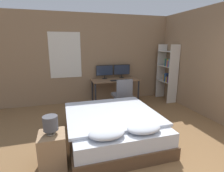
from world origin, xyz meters
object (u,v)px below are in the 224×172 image
bedside_lamp (50,123)px  monitor_right (122,70)px  office_chair (122,98)px  bookshelf (168,71)px  nightstand (53,150)px  keyboard (117,80)px  monitor_left (105,71)px  computer_mouse (126,80)px  desk (115,82)px  bed (113,126)px

bedside_lamp → monitor_right: bearing=53.5°
office_chair → bookshelf: size_ratio=0.50×
nightstand → monitor_right: (2.06, 2.79, 0.72)m
bedside_lamp → keyboard: bearing=53.1°
bedside_lamp → monitor_left: (1.50, 2.79, 0.28)m
keyboard → bookshelf: bookshelf is taller
monitor_left → computer_mouse: 0.74m
nightstand → keyboard: 3.01m
nightstand → keyboard: (1.78, 2.38, 0.48)m
monitor_left → computer_mouse: size_ratio=7.74×
monitor_left → office_chair: (0.27, -0.91, -0.62)m
bookshelf → computer_mouse: bearing=177.2°
nightstand → desk: (1.78, 2.58, 0.38)m
desk → nightstand: bearing=-124.6°
keyboard → computer_mouse: size_ratio=5.63×
nightstand → computer_mouse: computer_mouse is taller
bedside_lamp → computer_mouse: size_ratio=3.95×
bed → monitor_right: (0.98, 2.28, 0.73)m
nightstand → office_chair: (1.77, 1.88, 0.10)m
bed → monitor_right: monitor_right is taller
nightstand → office_chair: size_ratio=0.59×
keyboard → bookshelf: 1.70m
bed → monitor_left: size_ratio=3.52×
nightstand → bookshelf: bookshelf is taller
monitor_right → office_chair: (-0.29, -0.91, -0.62)m
bed → bedside_lamp: 1.28m
bed → monitor_left: bearing=79.8°
bookshelf → nightstand: bearing=-146.3°
office_chair → monitor_right: bearing=72.1°
desk → bookshelf: 1.74m
monitor_left → computer_mouse: monitor_left is taller
office_chair → bookshelf: bookshelf is taller
desk → monitor_right: 0.49m
computer_mouse → bookshelf: 1.42m
keyboard → office_chair: 0.63m
nightstand → bed: bearing=24.9°
desk → bookshelf: (1.68, -0.27, 0.33)m
monitor_left → keyboard: (0.28, -0.41, -0.24)m
computer_mouse → office_chair: bearing=-120.8°
nightstand → keyboard: size_ratio=1.36×
monitor_right → keyboard: monitor_right is taller
monitor_left → office_chair: 1.13m
keyboard → bed: bearing=-110.3°
monitor_left → bed: bearing=-100.2°
monitor_right → office_chair: monitor_right is taller
computer_mouse → office_chair: (-0.30, -0.50, -0.39)m
computer_mouse → office_chair: size_ratio=0.08×
bed → bookshelf: 3.07m
computer_mouse → bookshelf: size_ratio=0.04×
bedside_lamp → office_chair: bearing=46.7°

